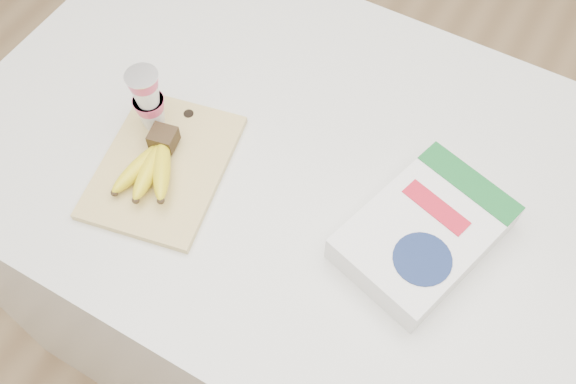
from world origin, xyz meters
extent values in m
plane|color=tan|center=(0.00, 0.00, 0.00)|extent=(4.00, 4.00, 0.00)
cube|color=silver|center=(0.00, 0.00, 0.50)|extent=(1.35, 0.90, 1.01)
cube|color=#E2CB7C|center=(-0.21, -0.15, 1.02)|extent=(0.28, 0.35, 0.02)
cube|color=#382816|center=(-0.23, -0.11, 1.05)|extent=(0.06, 0.05, 0.03)
ellipsoid|color=yellow|center=(-0.24, -0.18, 1.04)|extent=(0.04, 0.15, 0.04)
sphere|color=#382816|center=(-0.24, -0.25, 1.04)|extent=(0.01, 0.01, 0.01)
ellipsoid|color=yellow|center=(-0.22, -0.18, 1.05)|extent=(0.07, 0.15, 0.04)
sphere|color=#382816|center=(-0.20, -0.25, 1.05)|extent=(0.01, 0.01, 0.01)
ellipsoid|color=yellow|center=(-0.19, -0.17, 1.05)|extent=(0.11, 0.14, 0.04)
sphere|color=#382816|center=(-0.16, -0.23, 1.05)|extent=(0.01, 0.01, 0.01)
cylinder|color=silver|center=(-0.28, -0.08, 1.17)|extent=(0.06, 0.06, 0.00)
cube|color=white|center=(0.27, -0.05, 1.04)|extent=(0.27, 0.33, 0.06)
cube|color=#166529|center=(0.30, 0.06, 1.07)|extent=(0.20, 0.10, 0.00)
cylinder|color=navy|center=(0.29, -0.12, 1.07)|extent=(0.12, 0.12, 0.00)
cube|color=red|center=(0.27, -0.01, 1.07)|extent=(0.13, 0.07, 0.00)
camera|label=1|loc=(0.32, -0.62, 2.02)|focal=40.00mm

